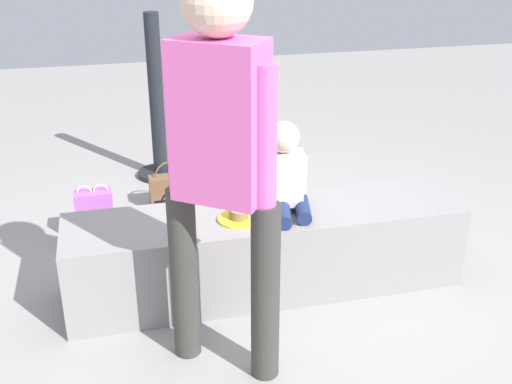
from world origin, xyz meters
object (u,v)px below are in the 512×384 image
cake_plate (239,216)px  handbag_brown_canvas (172,190)px  cake_box_white (330,219)px  adult_standing (220,148)px  gift_bag (95,215)px  handbag_black_leather (177,219)px  child_seated (285,173)px  water_bottle_near_gift (235,223)px

cake_plate → handbag_brown_canvas: bearing=100.1°
cake_box_white → handbag_brown_canvas: 1.13m
adult_standing → gift_bag: (-0.55, 1.37, -0.88)m
adult_standing → handbag_black_leather: adult_standing is taller
cake_box_white → handbag_brown_canvas: handbag_brown_canvas is taller
cake_plate → cake_box_white: bearing=40.5°
child_seated → gift_bag: bearing=141.0°
child_seated → handbag_black_leather: 1.02m
water_bottle_near_gift → child_seated: bearing=-78.3°
cake_plate → cake_box_white: (0.74, 0.63, -0.41)m
gift_bag → cake_box_white: bearing=-8.3°
handbag_black_leather → cake_box_white: bearing=-7.1°
child_seated → adult_standing: bearing=-127.7°
cake_box_white → handbag_black_leather: bearing=172.9°
adult_standing → water_bottle_near_gift: (0.31, 1.20, -0.95)m
cake_plate → adult_standing: bearing=-109.5°
child_seated → cake_box_white: size_ratio=1.66×
adult_standing → cake_plate: 0.79m
cake_plate → water_bottle_near_gift: (0.12, 0.68, -0.39)m
cake_plate → handbag_brown_canvas: cake_plate is taller
gift_bag → water_bottle_near_gift: size_ratio=1.88×
child_seated → cake_box_white: 0.97m
handbag_brown_canvas → cake_plate: bearing=-79.9°
child_seated → gift_bag: (-0.99, 0.80, -0.50)m
water_bottle_near_gift → handbag_black_leather: 0.37m
adult_standing → cake_box_white: 1.77m
gift_bag → handbag_black_leather: size_ratio=1.13×
water_bottle_near_gift → cake_box_white: bearing=-4.4°
cake_plate → handbag_black_leather: (-0.24, 0.76, -0.35)m
adult_standing → cake_plate: (0.18, 0.52, -0.57)m
handbag_black_leather → gift_bag: bearing=169.5°
handbag_brown_canvas → handbag_black_leather: bearing=-92.7°
water_bottle_near_gift → handbag_black_leather: bearing=168.2°
handbag_black_leather → handbag_brown_canvas: (0.02, 0.46, 0.00)m
child_seated → handbag_brown_canvas: child_seated is taller
cake_box_white → cake_plate: bearing=-139.5°
adult_standing → water_bottle_near_gift: adult_standing is taller
cake_box_white → handbag_brown_canvas: (-0.96, 0.58, 0.05)m
handbag_brown_canvas → child_seated: bearing=-68.0°
gift_bag → handbag_brown_canvas: gift_bag is taller
child_seated → handbag_brown_canvas: size_ratio=1.42×
adult_standing → handbag_brown_canvas: bearing=91.1°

